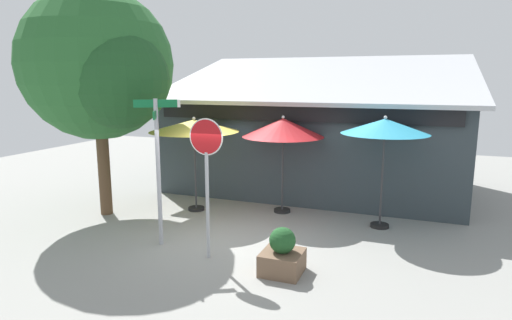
{
  "coord_description": "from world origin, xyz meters",
  "views": [
    {
      "loc": [
        3.83,
        -8.3,
        3.51
      ],
      "look_at": [
        0.24,
        1.2,
        1.6
      ],
      "focal_mm": 30.0,
      "sensor_mm": 36.0,
      "label": 1
    }
  ],
  "objects_px": {
    "patio_umbrella_mustard_left": "(194,127)",
    "sidewalk_planter": "(282,255)",
    "patio_umbrella_teal_right": "(385,128)",
    "shade_tree": "(101,67)",
    "street_sign_post": "(158,157)",
    "patio_umbrella_crimson_center": "(283,128)",
    "stop_sign": "(207,164)"
  },
  "relations": [
    {
      "from": "stop_sign",
      "to": "shade_tree",
      "type": "height_order",
      "value": "shade_tree"
    },
    {
      "from": "stop_sign",
      "to": "patio_umbrella_mustard_left",
      "type": "xyz_separation_m",
      "value": [
        -1.76,
        2.72,
        0.38
      ]
    },
    {
      "from": "shade_tree",
      "to": "sidewalk_planter",
      "type": "relative_size",
      "value": 6.61
    },
    {
      "from": "street_sign_post",
      "to": "patio_umbrella_teal_right",
      "type": "xyz_separation_m",
      "value": [
        4.33,
        2.79,
        0.5
      ]
    },
    {
      "from": "sidewalk_planter",
      "to": "stop_sign",
      "type": "bearing_deg",
      "value": 174.61
    },
    {
      "from": "patio_umbrella_crimson_center",
      "to": "street_sign_post",
      "type": "bearing_deg",
      "value": -119.55
    },
    {
      "from": "sidewalk_planter",
      "to": "patio_umbrella_teal_right",
      "type": "bearing_deg",
      "value": 65.54
    },
    {
      "from": "street_sign_post",
      "to": "shade_tree",
      "type": "relative_size",
      "value": 0.54
    },
    {
      "from": "patio_umbrella_mustard_left",
      "to": "sidewalk_planter",
      "type": "height_order",
      "value": "patio_umbrella_mustard_left"
    },
    {
      "from": "patio_umbrella_crimson_center",
      "to": "stop_sign",
      "type": "bearing_deg",
      "value": -98.19
    },
    {
      "from": "shade_tree",
      "to": "patio_umbrella_mustard_left",
      "type": "bearing_deg",
      "value": 32.55
    },
    {
      "from": "stop_sign",
      "to": "patio_umbrella_crimson_center",
      "type": "distance_m",
      "value": 3.44
    },
    {
      "from": "patio_umbrella_crimson_center",
      "to": "patio_umbrella_teal_right",
      "type": "relative_size",
      "value": 0.96
    },
    {
      "from": "patio_umbrella_mustard_left",
      "to": "sidewalk_planter",
      "type": "bearing_deg",
      "value": -40.58
    },
    {
      "from": "patio_umbrella_crimson_center",
      "to": "patio_umbrella_mustard_left",
      "type": "bearing_deg",
      "value": -163.4
    },
    {
      "from": "stop_sign",
      "to": "patio_umbrella_crimson_center",
      "type": "relative_size",
      "value": 1.07
    },
    {
      "from": "patio_umbrella_mustard_left",
      "to": "stop_sign",
      "type": "bearing_deg",
      "value": -57.1
    },
    {
      "from": "patio_umbrella_teal_right",
      "to": "shade_tree",
      "type": "bearing_deg",
      "value": -166.96
    },
    {
      "from": "patio_umbrella_mustard_left",
      "to": "sidewalk_planter",
      "type": "distance_m",
      "value": 4.82
    },
    {
      "from": "patio_umbrella_mustard_left",
      "to": "patio_umbrella_teal_right",
      "type": "bearing_deg",
      "value": 4.12
    },
    {
      "from": "street_sign_post",
      "to": "patio_umbrella_crimson_center",
      "type": "relative_size",
      "value": 1.2
    },
    {
      "from": "patio_umbrella_teal_right",
      "to": "sidewalk_planter",
      "type": "distance_m",
      "value": 4.1
    },
    {
      "from": "patio_umbrella_crimson_center",
      "to": "sidewalk_planter",
      "type": "relative_size",
      "value": 2.98
    },
    {
      "from": "street_sign_post",
      "to": "patio_umbrella_mustard_left",
      "type": "xyz_separation_m",
      "value": [
        -0.48,
        2.45,
        0.38
      ]
    },
    {
      "from": "stop_sign",
      "to": "patio_umbrella_teal_right",
      "type": "distance_m",
      "value": 4.36
    },
    {
      "from": "street_sign_post",
      "to": "stop_sign",
      "type": "relative_size",
      "value": 1.12
    },
    {
      "from": "street_sign_post",
      "to": "stop_sign",
      "type": "bearing_deg",
      "value": -12.11
    },
    {
      "from": "patio_umbrella_crimson_center",
      "to": "shade_tree",
      "type": "distance_m",
      "value": 4.8
    },
    {
      "from": "patio_umbrella_teal_right",
      "to": "patio_umbrella_crimson_center",
      "type": "bearing_deg",
      "value": 172.82
    },
    {
      "from": "street_sign_post",
      "to": "shade_tree",
      "type": "xyz_separation_m",
      "value": [
        -2.37,
        1.24,
        1.89
      ]
    },
    {
      "from": "street_sign_post",
      "to": "patio_umbrella_mustard_left",
      "type": "relative_size",
      "value": 1.23
    },
    {
      "from": "street_sign_post",
      "to": "patio_umbrella_mustard_left",
      "type": "bearing_deg",
      "value": 101.14
    }
  ]
}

